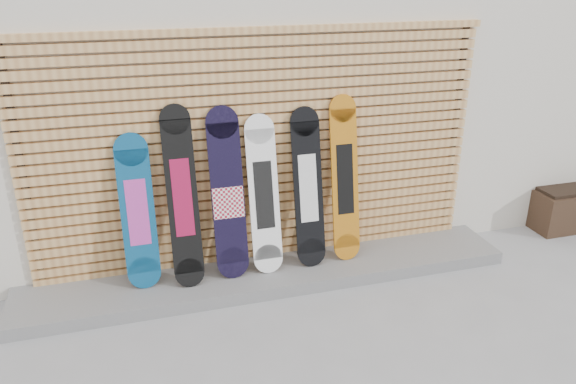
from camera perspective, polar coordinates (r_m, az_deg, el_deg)
name	(u,v)px	position (r m, az deg, el deg)	size (l,w,h in m)	color
ground	(307,317)	(4.89, 1.93, -12.60)	(80.00, 80.00, 0.00)	gray
building	(263,44)	(7.58, -2.60, 14.78)	(12.00, 5.00, 3.60)	beige
concrete_step	(270,274)	(5.37, -1.86, -8.32)	(4.60, 0.70, 0.12)	slate
slat_wall	(260,149)	(5.15, -2.83, 4.35)	(4.26, 0.08, 2.29)	tan
planter_box	(576,206)	(7.13, 27.25, -1.30)	(1.07, 0.44, 0.48)	#302115
snowboard_0	(138,212)	(5.01, -15.02, -2.00)	(0.29, 0.30, 1.36)	navy
snowboard_1	(182,198)	(4.94, -10.69, -0.56)	(0.26, 0.39, 1.58)	black
snowboard_2	(228,195)	(5.01, -6.15, -0.33)	(0.29, 0.35, 1.54)	black
snowboard_3	(264,195)	(5.09, -2.48, -0.31)	(0.27, 0.35, 1.44)	white
snowboard_4	(308,188)	(5.19, 2.04, 0.39)	(0.27, 0.35, 1.48)	black
snowboard_5	(345,179)	(5.31, 5.79, 1.29)	(0.26, 0.32, 1.56)	#C17114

